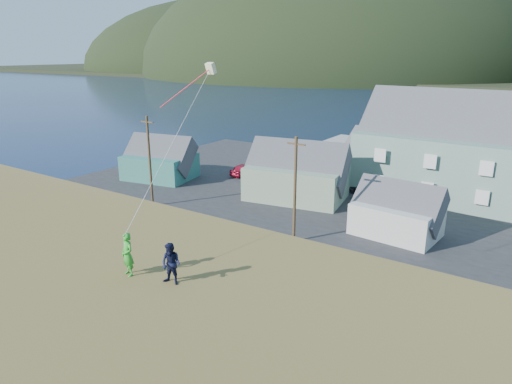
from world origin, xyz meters
TOP-DOWN VIEW (x-y plane):
  - ground at (0.00, 0.00)m, footprint 900.00×900.00m
  - grass_strip at (0.00, -2.00)m, footprint 110.00×8.00m
  - waterfront_lot at (0.00, 17.00)m, footprint 72.00×36.00m
  - wharf at (-6.00, 40.00)m, footprint 26.00×14.00m
  - shed_teal at (-26.71, 9.58)m, footprint 9.34×7.33m
  - shed_palegreen_near at (-8.81, 11.86)m, footprint 11.35×8.19m
  - shed_white at (3.23, 7.59)m, footprint 7.66×5.43m
  - shed_palegreen_far at (-3.35, 24.70)m, footprint 12.13×8.70m
  - utility_poles at (-2.84, 1.50)m, footprint 35.73×0.24m
  - parked_cars at (-11.45, 19.01)m, footprint 22.47×12.08m
  - kite_flyer_green at (1.02, -19.17)m, footprint 0.68×0.53m
  - kite_flyer_navy at (2.82, -18.77)m, footprint 0.84×0.70m
  - kite_rig at (-1.70, -11.10)m, footprint 1.97×4.44m

SIDE VIEW (x-z plane):
  - ground at x=0.00m, z-range 0.00..0.00m
  - grass_strip at x=0.00m, z-range 0.00..0.10m
  - waterfront_lot at x=0.00m, z-range 0.00..0.12m
  - wharf at x=-6.00m, z-range 0.00..0.90m
  - parked_cars at x=-11.45m, z-range 0.09..1.62m
  - shed_white at x=3.23m, z-range -0.65..5.12m
  - shed_teal at x=-26.71m, z-range -0.83..5.78m
  - shed_palegreen_far at x=-3.35m, z-range -0.87..6.50m
  - shed_palegreen_near at x=-8.81m, z-range -0.95..6.65m
  - utility_poles at x=-2.84m, z-range -0.04..9.10m
  - kite_flyer_navy at x=2.82m, z-range 7.20..8.74m
  - kite_flyer_green at x=1.02m, z-range 7.20..8.85m
  - kite_rig at x=-1.70m, z-range 8.92..19.32m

